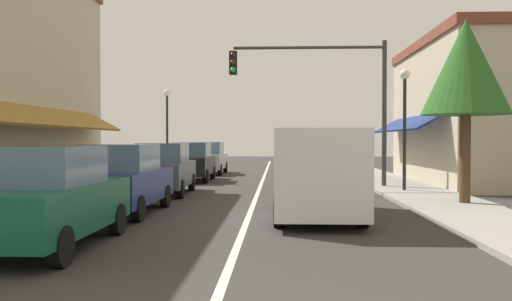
{
  "coord_description": "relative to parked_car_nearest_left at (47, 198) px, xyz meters",
  "views": [
    {
      "loc": [
        0.72,
        -3.24,
        1.87
      ],
      "look_at": [
        -0.05,
        15.25,
        1.51
      ],
      "focal_mm": 37.28,
      "sensor_mm": 36.0,
      "label": 1
    }
  ],
  "objects": [
    {
      "name": "sidewalk_right",
      "position": [
        8.76,
        12.27,
        -0.82
      ],
      "size": [
        2.6,
        56.0,
        0.12
      ],
      "primitive_type": "cube",
      "color": "gray",
      "rests_on": "ground"
    },
    {
      "name": "street_lamp_right_mid",
      "position": [
        8.42,
        9.88,
        2.1
      ],
      "size": [
        0.36,
        0.36,
        4.36
      ],
      "color": "black",
      "rests_on": "ground"
    },
    {
      "name": "ground_plane",
      "position": [
        3.26,
        12.27,
        -0.88
      ],
      "size": [
        80.0,
        80.0,
        0.0
      ],
      "primitive_type": "plane",
      "color": "#33302D"
    },
    {
      "name": "parked_car_far_left",
      "position": [
        0.04,
        15.21,
        0.0
      ],
      "size": [
        1.8,
        4.11,
        1.77
      ],
      "rotation": [
        0.0,
        0.0,
        0.01
      ],
      "color": "black",
      "rests_on": "ground"
    },
    {
      "name": "tree_right_near",
      "position": [
        9.22,
        6.14,
        3.01
      ],
      "size": [
        2.43,
        2.43,
        5.27
      ],
      "color": "#4C331E",
      "rests_on": "ground"
    },
    {
      "name": "parked_car_nearest_left",
      "position": [
        0.0,
        0.0,
        0.0
      ],
      "size": [
        1.79,
        4.11,
        1.77
      ],
      "rotation": [
        0.0,
        0.0,
        -0.0
      ],
      "color": "#0F4C33",
      "rests_on": "ground"
    },
    {
      "name": "traffic_signal_mast_arm",
      "position": [
        5.93,
        11.58,
        3.08
      ],
      "size": [
        6.05,
        0.5,
        5.7
      ],
      "color": "#333333",
      "rests_on": "ground"
    },
    {
      "name": "parked_car_second_left",
      "position": [
        0.01,
        4.35,
        0.0
      ],
      "size": [
        1.84,
        4.13,
        1.77
      ],
      "rotation": [
        0.0,
        0.0,
        -0.02
      ],
      "color": "navy",
      "rests_on": "ground"
    },
    {
      "name": "street_lamp_left_far",
      "position": [
        -1.85,
        18.68,
        2.2
      ],
      "size": [
        0.36,
        0.36,
        4.54
      ],
      "color": "black",
      "rests_on": "ground"
    },
    {
      "name": "parked_car_distant_left",
      "position": [
        0.11,
        20.32,
        0.0
      ],
      "size": [
        1.81,
        4.12,
        1.77
      ],
      "rotation": [
        0.0,
        0.0,
        -0.01
      ],
      "color": "#B7BABF",
      "rests_on": "ground"
    },
    {
      "name": "lane_center_stripe",
      "position": [
        3.26,
        12.27,
        -0.88
      ],
      "size": [
        0.14,
        52.0,
        0.01
      ],
      "primitive_type": "cube",
      "color": "silver",
      "rests_on": "ground"
    },
    {
      "name": "van_in_lane",
      "position": [
        4.88,
        4.01,
        0.27
      ],
      "size": [
        2.02,
        5.19,
        2.12
      ],
      "rotation": [
        0.0,
        0.0,
        0.0
      ],
      "color": "silver",
      "rests_on": "ground"
    },
    {
      "name": "storefront_right_block",
      "position": [
        12.17,
        14.27,
        2.21
      ],
      "size": [
        5.55,
        10.2,
        6.18
      ],
      "color": "#BCAD8E",
      "rests_on": "ground"
    },
    {
      "name": "sidewalk_left",
      "position": [
        -2.24,
        12.27,
        -0.82
      ],
      "size": [
        2.6,
        56.0,
        0.12
      ],
      "primitive_type": "cube",
      "color": "#A39E99",
      "rests_on": "ground"
    },
    {
      "name": "parked_car_third_left",
      "position": [
        0.02,
        9.2,
        0.0
      ],
      "size": [
        1.87,
        4.15,
        1.77
      ],
      "rotation": [
        0.0,
        0.0,
        0.03
      ],
      "color": "#4C5156",
      "rests_on": "ground"
    }
  ]
}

